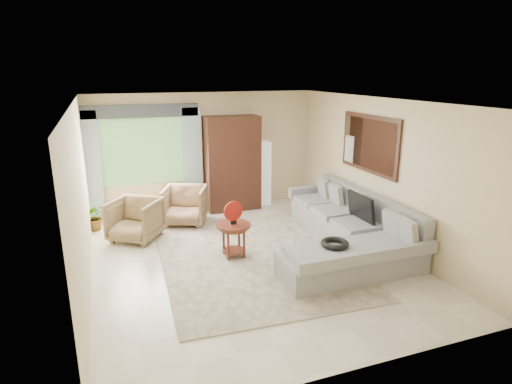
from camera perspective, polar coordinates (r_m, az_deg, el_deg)
name	(u,v)px	position (r m, az deg, el deg)	size (l,w,h in m)	color
ground	(249,259)	(7.27, -0.91, -8.89)	(6.00, 6.00, 0.00)	silver
area_rug	(253,257)	(7.31, -0.40, -8.68)	(3.00, 4.00, 0.02)	#BEAB96
sectional_sofa	(348,233)	(7.74, 12.14, -5.40)	(2.30, 3.46, 0.90)	gray
tv_screen	(361,207)	(7.78, 13.81, -2.00)	(0.06, 0.74, 0.48)	black
garden_hose	(335,244)	(6.57, 10.46, -6.77)	(0.43, 0.43, 0.09)	black
coffee_table	(234,240)	(7.24, -2.99, -6.36)	(0.59, 0.59, 0.59)	#481F13
red_disc	(233,211)	(7.06, -3.05, -2.54)	(0.34, 0.34, 0.03)	#9F180F
armchair_left	(135,220)	(8.23, -15.81, -3.59)	(0.83, 0.85, 0.77)	olive
armchair_right	(185,205)	(8.87, -9.49, -1.79)	(0.82, 0.85, 0.77)	#90714E
potted_plant	(95,217)	(9.02, -20.66, -3.10)	(0.49, 0.42, 0.54)	#999999
armoire	(232,163)	(9.57, -3.20, 3.82)	(1.20, 0.55, 2.10)	black
floor_lamp	(265,173)	(9.95, 1.14, 2.54)	(0.24, 0.24, 1.50)	silver
window	(143,151)	(9.39, -14.89, 5.26)	(1.80, 0.04, 1.40)	#669E59
curtain_left	(91,168)	(9.32, -21.15, 3.06)	(0.40, 0.08, 2.30)	#9EB7CC
curtain_right	(193,160)	(9.50, -8.41, 4.20)	(0.40, 0.08, 2.30)	#9EB7CC
valance	(140,111)	(9.21, -15.22, 10.38)	(2.40, 0.12, 0.26)	#1E232D
wall_mirror	(369,144)	(8.15, 14.86, 6.21)	(0.05, 1.70, 1.05)	black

